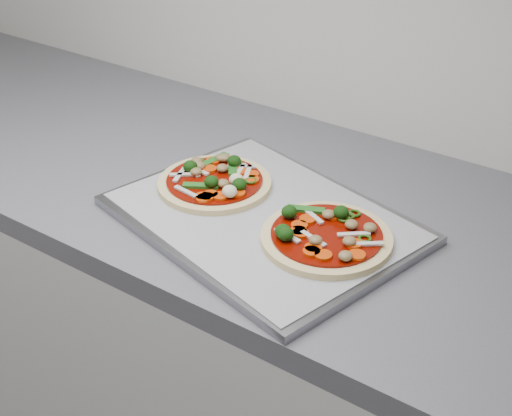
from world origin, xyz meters
The scene contains 4 objects.
baking_tray centered at (-0.61, 1.22, 0.91)m, with size 0.45×0.33×0.01m, color gray.
parchment centered at (-0.61, 1.22, 0.92)m, with size 0.43×0.31×0.00m, color #A2A3A8.
pizza_left centered at (-0.72, 1.24, 0.93)m, with size 0.26×0.26×0.03m.
pizza_right centered at (-0.49, 1.21, 0.93)m, with size 0.26×0.26×0.03m.
Camera 1 is at (-0.08, 0.44, 1.50)m, focal length 50.00 mm.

